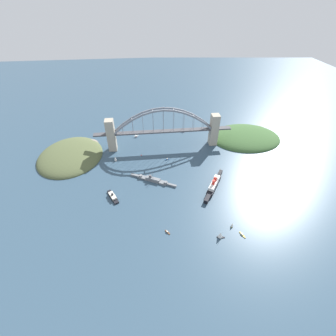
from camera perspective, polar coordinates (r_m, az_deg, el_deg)
The scene contains 16 objects.
ground_plane at distance 455.12m, azimuth -1.07°, elevation 5.33°, with size 1400.00×1400.00×0.00m, color #334C60.
harbor_arch_bridge at distance 437.86m, azimuth -1.12°, elevation 8.98°, with size 255.62×16.09×78.59m.
headland_west_shore at distance 509.03m, azimuth 18.48°, elevation 7.10°, with size 141.02×110.62×27.33m.
headland_east_shore at distance 464.35m, azimuth -22.52°, elevation 2.80°, with size 114.84×131.93×25.43m.
ocean_liner at distance 366.20m, azimuth 11.19°, elevation -4.04°, with size 46.90×69.17×18.94m.
naval_cruiser at distance 373.56m, azimuth -3.77°, elevation -2.85°, with size 72.13×40.37×15.93m.
harbor_ferry_steamer at distance 355.13m, azimuth -13.39°, elevation -6.80°, with size 19.50×30.33×7.63m.
seaplane_taxiing_near_bridge at distance 488.83m, azimuth -7.79°, elevation 7.76°, with size 10.67×7.74×4.75m.
seaplane_second_in_formation at distance 503.99m, azimuth 3.76°, elevation 9.06°, with size 9.65×8.42×4.83m.
small_boat_0 at distance 321.25m, azimuth 15.46°, elevation -13.29°, with size 4.91×5.48×7.07m.
small_boat_1 at distance 418.61m, azimuth -0.25°, elevation 2.15°, with size 8.21×4.00×2.26m.
small_boat_2 at distance 306.74m, azimuth -0.14°, elevation -15.42°, with size 6.13×7.73×2.12m.
small_boat_3 at distance 305.94m, azimuth 12.71°, elevation -15.68°, with size 10.06×6.44×10.99m.
small_boat_4 at distance 318.73m, azimuth 17.75°, elevation -15.27°, with size 5.33×10.69×1.85m.
small_boat_5 at distance 424.63m, azimuth -12.77°, elevation 2.25°, with size 6.08×8.51×9.37m.
channel_marker_buoy at distance 432.21m, azimuth -6.58°, elevation 3.23°, with size 2.20×2.20×2.75m.
Camera 1 is at (32.65, 379.97, 248.37)m, focal length 24.88 mm.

